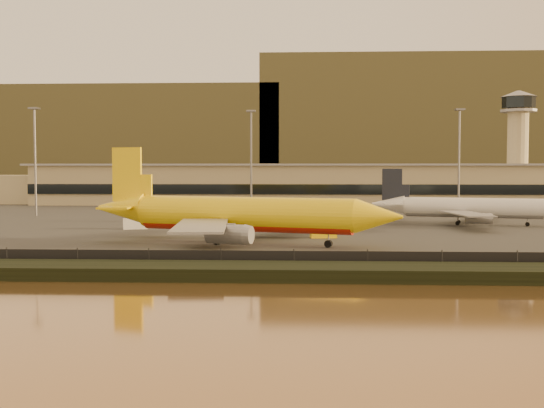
# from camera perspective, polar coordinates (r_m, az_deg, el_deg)

# --- Properties ---
(ground) EXTENTS (900.00, 900.00, 0.00)m
(ground) POSITION_cam_1_polar(r_m,az_deg,el_deg) (87.70, 0.67, -4.46)
(ground) COLOR black
(ground) RESTS_ON ground
(embankment) EXTENTS (320.00, 7.00, 1.40)m
(embankment) POSITION_cam_1_polar(r_m,az_deg,el_deg) (70.78, 0.16, -5.69)
(embankment) COLOR black
(embankment) RESTS_ON ground
(tarmac) EXTENTS (320.00, 220.00, 0.20)m
(tarmac) POSITION_cam_1_polar(r_m,az_deg,el_deg) (182.27, 1.76, -0.55)
(tarmac) COLOR #2D2D2D
(tarmac) RESTS_ON ground
(perimeter_fence) EXTENTS (300.00, 0.05, 2.20)m
(perimeter_fence) POSITION_cam_1_polar(r_m,az_deg,el_deg) (74.65, 0.30, -4.77)
(perimeter_fence) COLOR black
(perimeter_fence) RESTS_ON tarmac
(terminal_building) EXTENTS (202.00, 25.00, 12.60)m
(terminal_building) POSITION_cam_1_polar(r_m,az_deg,el_deg) (213.24, -2.00, 1.62)
(terminal_building) COLOR tan
(terminal_building) RESTS_ON tarmac
(control_tower) EXTENTS (11.20, 11.20, 35.50)m
(control_tower) POSITION_cam_1_polar(r_m,az_deg,el_deg) (228.14, 19.88, 5.40)
(control_tower) COLOR tan
(control_tower) RESTS_ON tarmac
(apron_light_masts) EXTENTS (152.20, 12.20, 25.40)m
(apron_light_masts) POSITION_cam_1_polar(r_m,az_deg,el_deg) (162.38, 6.96, 4.50)
(apron_light_masts) COLOR slate
(apron_light_masts) RESTS_ON tarmac
(distant_hills) EXTENTS (470.00, 160.00, 70.00)m
(distant_hills) POSITION_cam_1_polar(r_m,az_deg,el_deg) (428.03, -0.45, 5.68)
(distant_hills) COLOR brown
(distant_hills) RESTS_ON ground
(dhl_cargo_jet) EXTENTS (47.52, 45.39, 14.47)m
(dhl_cargo_jet) POSITION_cam_1_polar(r_m,az_deg,el_deg) (100.77, -2.76, -0.91)
(dhl_cargo_jet) COLOR yellow
(dhl_cargo_jet) RESTS_ON tarmac
(white_narrowbody_jet) EXTENTS (38.11, 36.38, 11.12)m
(white_narrowbody_jet) POSITION_cam_1_polar(r_m,az_deg,el_deg) (140.37, 16.16, -0.33)
(white_narrowbody_jet) COLOR white
(white_narrowbody_jet) RESTS_ON tarmac
(gse_vehicle_yellow) EXTENTS (4.39, 2.50, 1.86)m
(gse_vehicle_yellow) POSITION_cam_1_polar(r_m,az_deg,el_deg) (110.14, 4.31, -2.35)
(gse_vehicle_yellow) COLOR yellow
(gse_vehicle_yellow) RESTS_ON tarmac
(gse_vehicle_white) EXTENTS (4.78, 3.18, 1.98)m
(gse_vehicle_white) POSITION_cam_1_polar(r_m,az_deg,el_deg) (128.26, -11.37, -1.62)
(gse_vehicle_white) COLOR white
(gse_vehicle_white) RESTS_ON tarmac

